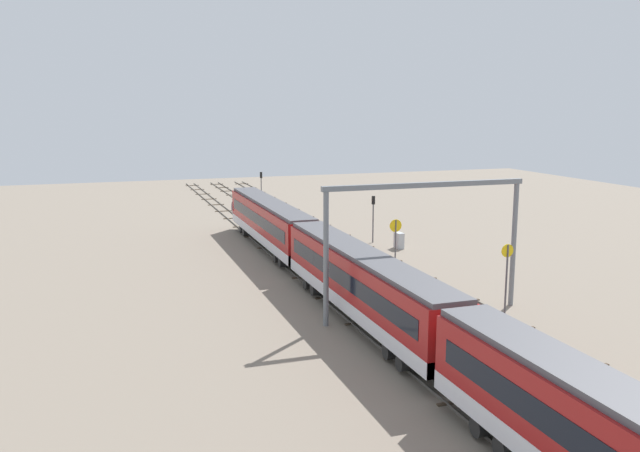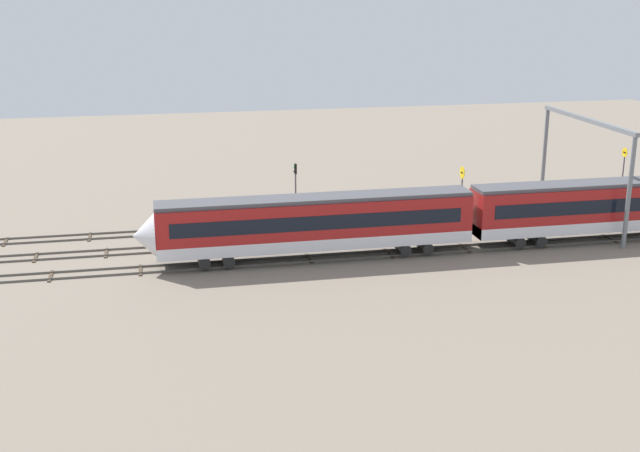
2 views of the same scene
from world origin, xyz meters
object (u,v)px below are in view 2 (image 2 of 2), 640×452
overhead_gantry (585,148)px  train (607,209)px  relay_cabinet (331,204)px  speed_sign_near_foreground (623,172)px  signal_light_trackside_approach (295,183)px  speed_sign_mid_trackside (462,185)px

overhead_gantry → train: bearing=86.5°
overhead_gantry → relay_cabinet: overhead_gantry is taller
train → relay_cabinet: 23.93m
speed_sign_near_foreground → relay_cabinet: size_ratio=3.66×
train → signal_light_trackside_approach: (23.79, -11.28, 0.61)m
signal_light_trackside_approach → relay_cabinet: bearing=-158.8°
overhead_gantry → speed_sign_near_foreground: overhead_gantry is taller
overhead_gantry → speed_sign_mid_trackside: 10.85m
overhead_gantry → relay_cabinet: 22.75m
train → speed_sign_mid_trackside: speed_sign_mid_trackside is taller
overhead_gantry → signal_light_trackside_approach: (24.08, -6.52, -3.44)m
train → relay_cabinet: (20.21, -12.67, -1.84)m
speed_sign_near_foreground → relay_cabinet: (26.13, -5.13, -2.93)m
speed_sign_near_foreground → speed_sign_mid_trackside: size_ratio=1.19×
speed_sign_near_foreground → signal_light_trackside_approach: (29.71, -3.74, -0.48)m
speed_sign_mid_trackside → signal_light_trackside_approach: signal_light_trackside_approach is taller
overhead_gantry → speed_sign_mid_trackside: (10.01, -2.53, -3.32)m
overhead_gantry → speed_sign_near_foreground: 6.94m
train → relay_cabinet: bearing=-32.1°
speed_sign_mid_trackside → overhead_gantry: bearing=165.8°
speed_sign_near_foreground → speed_sign_mid_trackside: (15.64, 0.25, -0.36)m
train → speed_sign_mid_trackside: bearing=-36.9°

